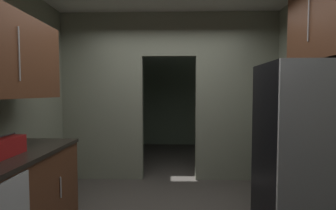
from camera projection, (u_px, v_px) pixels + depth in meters
The scene contains 6 objects.
kitchen_partition at pixel (169, 92), 4.01m from camera, with size 3.57×0.12×2.78m.
adjoining_room_shell at pixel (170, 96), 5.94m from camera, with size 3.57×2.81×2.78m.
refrigerator at pixel (307, 153), 2.34m from camera, with size 0.85×0.71×1.75m.
lower_cabinet_run at pixel (4, 206), 2.15m from camera, with size 0.70×1.67×0.90m.
upper_cabinet_fridgeside at pixel (327, 11), 2.37m from camera, with size 0.36×0.93×0.98m.
boombox at pixel (5, 147), 2.12m from camera, with size 0.17×0.36×0.19m.
Camera 1 is at (0.09, -2.46, 1.46)m, focal length 25.61 mm.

